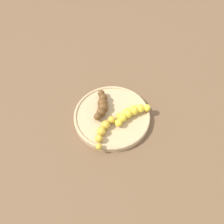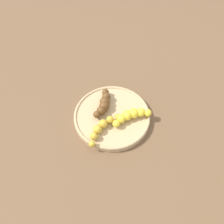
% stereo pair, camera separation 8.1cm
% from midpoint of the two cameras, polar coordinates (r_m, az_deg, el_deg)
% --- Properties ---
extents(ground_plane, '(2.40, 2.40, 0.00)m').
position_cam_midpoint_polar(ground_plane, '(0.85, 2.75, -1.68)').
color(ground_plane, brown).
extents(fruit_bowl, '(0.26, 0.26, 0.02)m').
position_cam_midpoint_polar(fruit_bowl, '(0.83, 2.78, -1.22)').
color(fruit_bowl, tan).
rests_on(fruit_bowl, ground_plane).
extents(banana_overripe, '(0.10, 0.09, 0.04)m').
position_cam_midpoint_polar(banana_overripe, '(0.83, 0.92, 1.76)').
color(banana_overripe, '#593819').
rests_on(banana_overripe, fruit_bowl).
extents(banana_spotted, '(0.14, 0.07, 0.03)m').
position_cam_midpoint_polar(banana_spotted, '(0.78, 0.60, -3.82)').
color(banana_spotted, gold).
rests_on(banana_spotted, fruit_bowl).
extents(banana_yellow, '(0.14, 0.06, 0.03)m').
position_cam_midpoint_polar(banana_yellow, '(0.81, 7.26, -0.98)').
color(banana_yellow, yellow).
rests_on(banana_yellow, fruit_bowl).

